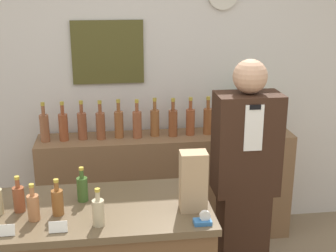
{
  "coord_description": "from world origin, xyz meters",
  "views": [
    {
      "loc": [
        -0.3,
        -1.78,
        2.12
      ],
      "look_at": [
        0.09,
        1.15,
        1.19
      ],
      "focal_mm": 50.0,
      "sensor_mm": 36.0,
      "label": 1
    }
  ],
  "objects_px": {
    "shopkeeper": "(244,183)",
    "potted_plant": "(251,107)",
    "tape_dispenser": "(203,220)",
    "paper_bag": "(193,181)"
  },
  "relations": [
    {
      "from": "shopkeeper",
      "to": "potted_plant",
      "type": "height_order",
      "value": "shopkeeper"
    },
    {
      "from": "shopkeeper",
      "to": "tape_dispenser",
      "type": "height_order",
      "value": "shopkeeper"
    },
    {
      "from": "shopkeeper",
      "to": "potted_plant",
      "type": "xyz_separation_m",
      "value": [
        0.28,
        0.82,
        0.29
      ]
    },
    {
      "from": "paper_bag",
      "to": "tape_dispenser",
      "type": "bearing_deg",
      "value": -81.47
    },
    {
      "from": "potted_plant",
      "to": "tape_dispenser",
      "type": "bearing_deg",
      "value": -115.04
    },
    {
      "from": "paper_bag",
      "to": "tape_dispenser",
      "type": "xyz_separation_m",
      "value": [
        0.02,
        -0.16,
        -0.14
      ]
    },
    {
      "from": "shopkeeper",
      "to": "paper_bag",
      "type": "distance_m",
      "value": 0.75
    },
    {
      "from": "tape_dispenser",
      "to": "paper_bag",
      "type": "bearing_deg",
      "value": 98.53
    },
    {
      "from": "shopkeeper",
      "to": "tape_dispenser",
      "type": "distance_m",
      "value": 0.82
    },
    {
      "from": "potted_plant",
      "to": "shopkeeper",
      "type": "bearing_deg",
      "value": -108.93
    }
  ]
}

